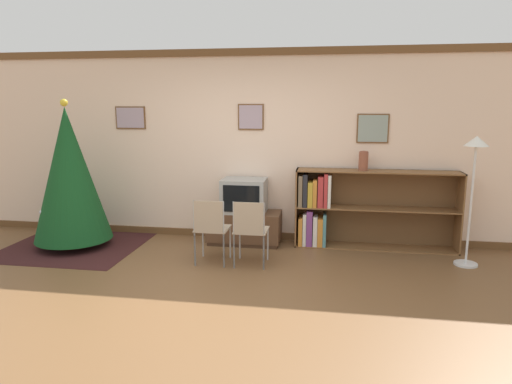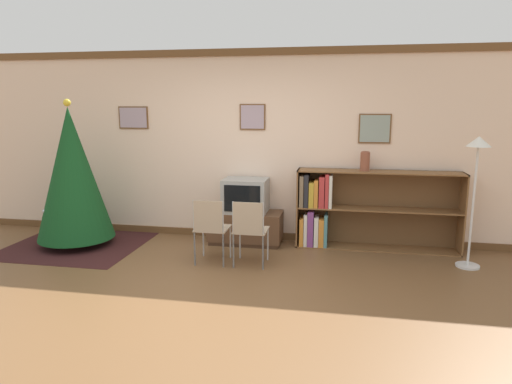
{
  "view_description": "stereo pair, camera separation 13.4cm",
  "coord_description": "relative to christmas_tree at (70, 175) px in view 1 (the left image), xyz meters",
  "views": [
    {
      "loc": [
        1.14,
        -4.26,
        1.95
      ],
      "look_at": [
        0.26,
        1.18,
        0.88
      ],
      "focal_mm": 32.0,
      "sensor_mm": 36.0,
      "label": 1
    },
    {
      "loc": [
        1.27,
        -4.24,
        1.95
      ],
      "look_at": [
        0.26,
        1.18,
        0.88
      ],
      "focal_mm": 32.0,
      "sensor_mm": 36.0,
      "label": 2
    }
  ],
  "objects": [
    {
      "name": "area_rug",
      "position": [
        0.0,
        -0.0,
        -1.0
      ],
      "size": [
        1.81,
        1.7,
        0.01
      ],
      "color": "#381919",
      "rests_on": "ground_plane"
    },
    {
      "name": "vase",
      "position": [
        3.92,
        0.59,
        0.2
      ],
      "size": [
        0.13,
        0.13,
        0.26
      ],
      "color": "brown",
      "rests_on": "bookshelf"
    },
    {
      "name": "christmas_tree",
      "position": [
        0.0,
        0.0,
        0.0
      ],
      "size": [
        1.03,
        1.03,
        2.01
      ],
      "color": "maroon",
      "rests_on": "area_rug"
    },
    {
      "name": "tv_console",
      "position": [
        2.31,
        0.52,
        -0.78
      ],
      "size": [
        1.02,
        0.48,
        0.45
      ],
      "color": "#412A1A",
      "rests_on": "ground_plane"
    },
    {
      "name": "bookshelf",
      "position": [
        3.71,
        0.59,
        -0.48
      ],
      "size": [
        2.17,
        0.36,
        1.07
      ],
      "color": "brown",
      "rests_on": "ground_plane"
    },
    {
      "name": "standing_lamp",
      "position": [
        5.16,
        0.06,
        0.21
      ],
      "size": [
        0.28,
        0.28,
        1.58
      ],
      "color": "silver",
      "rests_on": "ground_plane"
    },
    {
      "name": "television",
      "position": [
        2.31,
        0.51,
        -0.32
      ],
      "size": [
        0.61,
        0.47,
        0.47
      ],
      "color": "#9E9E99",
      "rests_on": "tv_console"
    },
    {
      "name": "ground_plane",
      "position": [
        2.32,
        -1.36,
        -1.01
      ],
      "size": [
        24.0,
        24.0,
        0.0
      ],
      "primitive_type": "plane",
      "color": "brown"
    },
    {
      "name": "wall_back",
      "position": [
        2.32,
        0.82,
        0.35
      ],
      "size": [
        8.63,
        0.11,
        2.7
      ],
      "color": "beige",
      "rests_on": "ground_plane"
    },
    {
      "name": "folding_chair_right",
      "position": [
        2.55,
        -0.41,
        -0.53
      ],
      "size": [
        0.4,
        0.4,
        0.82
      ],
      "color": "tan",
      "rests_on": "ground_plane"
    },
    {
      "name": "folding_chair_left",
      "position": [
        2.07,
        -0.41,
        -0.53
      ],
      "size": [
        0.4,
        0.4,
        0.82
      ],
      "color": "tan",
      "rests_on": "ground_plane"
    }
  ]
}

